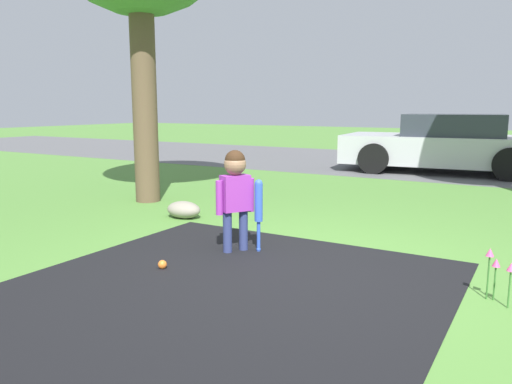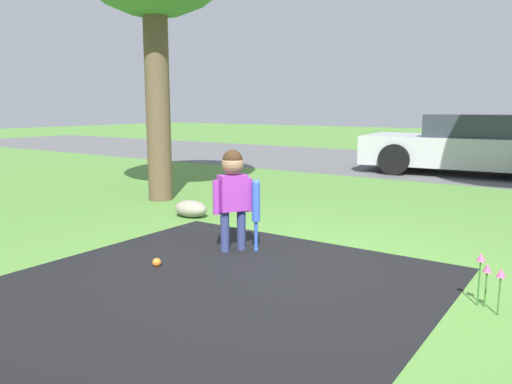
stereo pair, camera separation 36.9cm
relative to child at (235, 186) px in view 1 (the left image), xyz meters
The scene contains 8 objects.
ground_plane 1.03m from the child, 16.58° to the right, with size 60.00×60.00×0.00m, color #518438.
street_strip 8.73m from the child, 84.97° to the left, with size 40.00×6.00×0.01m.
child is the anchor object (origin of this frame).
baseball_bat 0.29m from the child, 28.47° to the left, with size 0.08×0.08×0.72m.
sports_ball 1.03m from the child, 108.48° to the right, with size 0.08×0.08×0.08m.
parked_car 7.45m from the child, 84.90° to the left, with size 4.34×2.34×1.26m.
flower_bed 2.47m from the child, ahead, with size 0.47×0.22×0.39m.
edging_rock 1.75m from the child, 146.32° to the left, with size 0.47×0.33×0.22m.
Camera 1 is at (1.83, -3.79, 1.42)m, focal length 35.00 mm.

